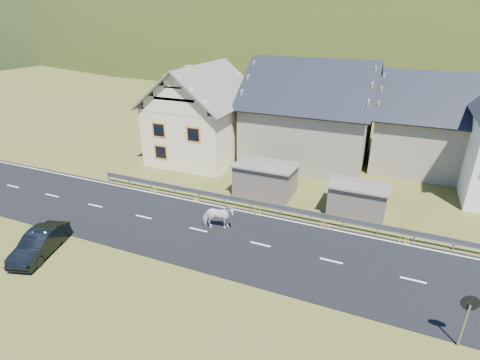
% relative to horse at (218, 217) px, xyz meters
% --- Properties ---
extents(ground, '(160.00, 160.00, 0.00)m').
position_rel_horse_xyz_m(ground, '(2.94, -0.61, -0.85)').
color(ground, '#454917').
rests_on(ground, ground).
extents(road, '(60.00, 7.00, 0.04)m').
position_rel_horse_xyz_m(road, '(2.94, -0.61, -0.83)').
color(road, black).
rests_on(road, ground).
extents(lane_markings, '(60.00, 6.60, 0.01)m').
position_rel_horse_xyz_m(lane_markings, '(2.94, -0.61, -0.80)').
color(lane_markings, silver).
rests_on(lane_markings, road).
extents(guardrail, '(28.10, 0.09, 0.75)m').
position_rel_horse_xyz_m(guardrail, '(2.94, 3.07, -0.29)').
color(guardrail, '#93969B').
rests_on(guardrail, ground).
extents(shed_left, '(4.30, 3.30, 2.40)m').
position_rel_horse_xyz_m(shed_left, '(0.94, 5.89, 0.25)').
color(shed_left, '#6D5F52').
rests_on(shed_left, ground).
extents(shed_right, '(3.80, 2.90, 2.20)m').
position_rel_horse_xyz_m(shed_right, '(7.44, 5.39, 0.15)').
color(shed_right, '#6D5F52').
rests_on(shed_right, ground).
extents(house_cream, '(7.80, 9.80, 8.30)m').
position_rel_horse_xyz_m(house_cream, '(-7.07, 11.39, 3.51)').
color(house_cream, '#FFE8BD').
rests_on(house_cream, ground).
extents(house_stone_a, '(10.80, 9.80, 8.90)m').
position_rel_horse_xyz_m(house_stone_a, '(1.94, 14.39, 3.78)').
color(house_stone_a, gray).
rests_on(house_stone_a, ground).
extents(house_stone_b, '(9.80, 8.80, 8.10)m').
position_rel_horse_xyz_m(house_stone_b, '(11.94, 16.39, 3.39)').
color(house_stone_b, gray).
rests_on(house_stone_b, ground).
extents(mountain, '(440.00, 280.00, 260.00)m').
position_rel_horse_xyz_m(mountain, '(7.94, 179.39, -20.85)').
color(mountain, '#263611').
rests_on(mountain, ground).
extents(conifer_patch, '(76.00, 50.00, 28.00)m').
position_rel_horse_xyz_m(conifer_patch, '(-52.06, 109.39, 5.15)').
color(conifer_patch, black).
rests_on(conifer_patch, ground).
extents(horse, '(1.48, 2.10, 1.62)m').
position_rel_horse_xyz_m(horse, '(0.00, 0.00, 0.00)').
color(horse, silver).
rests_on(horse, road).
extents(car, '(2.42, 4.19, 1.30)m').
position_rel_horse_xyz_m(car, '(-7.81, -6.05, -0.20)').
color(car, black).
rests_on(car, ground).
extents(traffic_mirror, '(0.68, 0.23, 2.44)m').
position_rel_horse_xyz_m(traffic_mirror, '(12.56, -4.14, 0.94)').
color(traffic_mirror, '#93969B').
rests_on(traffic_mirror, ground).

